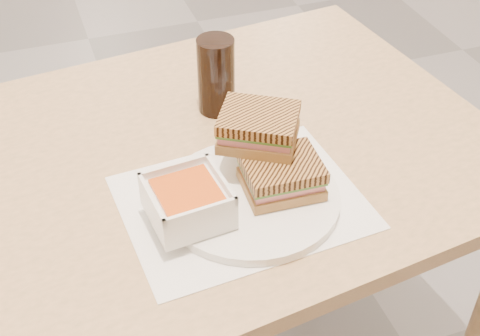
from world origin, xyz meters
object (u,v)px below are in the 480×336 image
object	(u,v)px
main_table	(139,223)
panini_lower	(282,175)
soup_bowl	(188,203)
cola_glass	(216,76)
plate	(251,198)

from	to	relation	value
main_table	panini_lower	xyz separation A→B (m)	(0.20, -0.13, 0.16)
main_table	soup_bowl	xyz separation A→B (m)	(0.05, -0.14, 0.16)
cola_glass	soup_bowl	bearing A→B (deg)	-115.48
main_table	cola_glass	distance (m)	0.28
panini_lower	cola_glass	world-z (taller)	cola_glass
cola_glass	panini_lower	bearing A→B (deg)	-85.56
soup_bowl	panini_lower	xyz separation A→B (m)	(0.14, 0.01, -0.00)
main_table	soup_bowl	bearing A→B (deg)	-70.29
plate	panini_lower	bearing A→B (deg)	-3.51
plate	soup_bowl	distance (m)	0.10
cola_glass	plate	bearing A→B (deg)	-96.09
main_table	plate	distance (m)	0.23
main_table	plate	xyz separation A→B (m)	(0.15, -0.13, 0.12)
soup_bowl	cola_glass	world-z (taller)	cola_glass
main_table	cola_glass	bearing A→B (deg)	33.83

